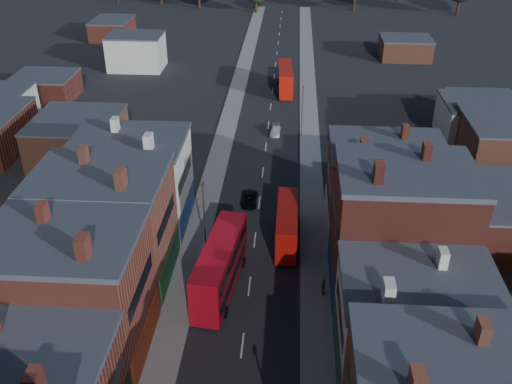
# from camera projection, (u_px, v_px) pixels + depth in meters

# --- Properties ---
(pavement_west) EXTENTS (3.00, 200.00, 0.12)m
(pavement_west) POSITION_uv_depth(u_px,v_px,m) (217.00, 164.00, 79.10)
(pavement_west) COLOR gray
(pavement_west) RESTS_ON ground
(pavement_east) EXTENTS (3.00, 200.00, 0.12)m
(pavement_east) POSITION_uv_depth(u_px,v_px,m) (311.00, 167.00, 78.36)
(pavement_east) COLOR gray
(pavement_east) RESTS_ON ground
(lamp_post_2) EXTENTS (0.25, 0.70, 8.12)m
(lamp_post_2) POSITION_uv_depth(u_px,v_px,m) (204.00, 212.00, 59.43)
(lamp_post_2) COLOR slate
(lamp_post_2) RESTS_ON ground
(lamp_post_3) EXTENTS (0.25, 0.70, 8.12)m
(lamp_post_3) POSITION_uv_depth(u_px,v_px,m) (302.00, 108.00, 84.74)
(lamp_post_3) COLOR slate
(lamp_post_3) RESTS_ON ground
(bus_0) EXTENTS (4.25, 12.32, 5.21)m
(bus_0) POSITION_uv_depth(u_px,v_px,m) (220.00, 266.00, 54.60)
(bus_0) COLOR #B00A19
(bus_0) RESTS_ON ground
(bus_1) EXTENTS (2.48, 9.71, 4.19)m
(bus_1) POSITION_uv_depth(u_px,v_px,m) (287.00, 225.00, 61.81)
(bus_1) COLOR red
(bus_1) RESTS_ON ground
(bus_2) EXTENTS (3.14, 10.86, 4.64)m
(bus_2) POSITION_uv_depth(u_px,v_px,m) (285.00, 79.00, 102.89)
(bus_2) COLOR #AE1307
(bus_2) RESTS_ON ground
(car_2) EXTENTS (1.84, 3.98, 1.10)m
(car_2) POSITION_uv_depth(u_px,v_px,m) (249.00, 199.00, 69.79)
(car_2) COLOR black
(car_2) RESTS_ON ground
(car_3) EXTENTS (1.61, 3.79, 1.09)m
(car_3) POSITION_uv_depth(u_px,v_px,m) (275.00, 131.00, 87.71)
(car_3) COLOR silver
(car_3) RESTS_ON ground
(ped_3) EXTENTS (0.60, 1.08, 1.76)m
(ped_3) POSITION_uv_depth(u_px,v_px,m) (323.00, 287.00, 54.69)
(ped_3) COLOR #555049
(ped_3) RESTS_ON pavement_east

